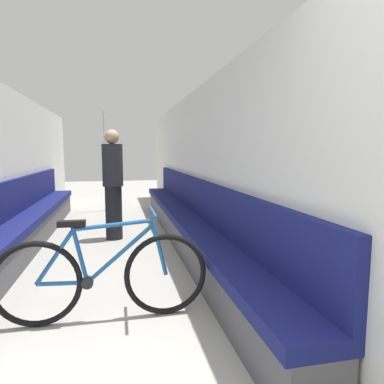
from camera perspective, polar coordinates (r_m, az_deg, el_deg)
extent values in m
cube|color=silver|center=(4.55, 2.42, 4.03)|extent=(0.10, 10.87, 2.19)
cube|color=#4C4C51|center=(4.88, -26.53, -7.39)|extent=(0.34, 6.60, 0.36)
cube|color=navy|center=(4.83, -26.67, -4.76)|extent=(0.40, 6.60, 0.10)
cube|color=navy|center=(4.83, -28.78, -1.37)|extent=(0.07, 6.60, 0.48)
cube|color=#4C4C51|center=(4.81, -1.13, -6.85)|extent=(0.34, 6.60, 0.36)
cube|color=navy|center=(4.76, -1.14, -4.19)|extent=(0.40, 6.60, 0.10)
cube|color=navy|center=(4.75, 0.83, -0.65)|extent=(0.07, 6.60, 0.48)
torus|color=black|center=(2.87, -24.51, -13.83)|extent=(0.66, 0.04, 0.66)
torus|color=black|center=(2.83, -4.38, -13.53)|extent=(0.66, 0.04, 0.66)
cylinder|color=#1E5693|center=(2.84, -20.81, -14.05)|extent=(0.36, 0.03, 0.05)
cylinder|color=#1E5693|center=(2.79, -21.99, -10.16)|extent=(0.29, 0.03, 0.40)
cylinder|color=#1E5693|center=(2.75, -18.23, -9.71)|extent=(0.13, 0.03, 0.47)
cylinder|color=#1E5693|center=(2.74, -11.82, -9.95)|extent=(0.53, 0.03, 0.45)
cylinder|color=#1E5693|center=(2.69, -12.97, -5.36)|extent=(0.61, 0.03, 0.08)
cylinder|color=#1E5693|center=(2.76, -5.43, -9.39)|extent=(0.13, 0.03, 0.44)
cylinder|color=black|center=(2.82, -17.04, -14.22)|extent=(0.09, 0.06, 0.09)
cube|color=black|center=(2.70, -19.44, -4.99)|extent=(0.20, 0.07, 0.04)
cylinder|color=#1E5693|center=(2.68, -6.53, -3.29)|extent=(0.02, 0.46, 0.02)
cylinder|color=gray|center=(7.83, -14.11, -3.01)|extent=(0.08, 0.08, 0.01)
cylinder|color=silver|center=(7.72, -14.35, 4.89)|extent=(0.04, 0.04, 2.17)
cylinder|color=black|center=(5.26, -12.90, -3.36)|extent=(0.25, 0.25, 0.80)
cylinder|color=#232328|center=(5.19, -13.11, 4.38)|extent=(0.30, 0.30, 0.62)
sphere|color=tan|center=(5.19, -13.23, 8.96)|extent=(0.21, 0.21, 0.21)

